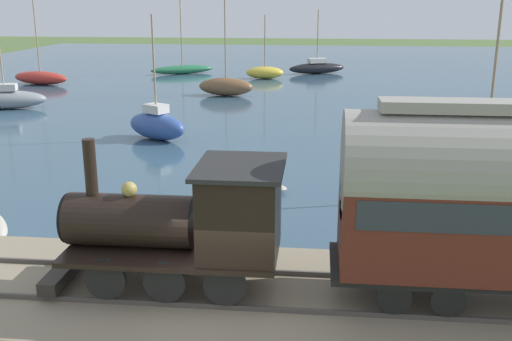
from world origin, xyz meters
name	(u,v)px	position (x,y,z in m)	size (l,w,h in m)	color
ground_plane	(228,325)	(0.00, 0.00, 0.00)	(200.00, 200.00, 0.00)	#516B38
harbor_water	(297,78)	(43.56, 0.00, 0.00)	(80.00, 80.00, 0.01)	#38566B
rail_embankment	(232,300)	(0.63, 0.00, 0.28)	(5.25, 56.00, 0.67)	gray
steam_locomotive	(192,219)	(0.63, 0.91, 2.32)	(2.45, 5.50, 3.47)	black
sailboat_black	(317,68)	(47.39, -1.77, 0.60)	(3.69, 5.88, 6.07)	black
sailboat_blue	(157,125)	(18.05, 6.46, 0.79)	(3.08, 3.92, 6.41)	#335199
sailboat_red	(40,77)	(37.34, 21.83, 0.61)	(3.13, 5.63, 9.60)	#B72D23
sailboat_yellow	(265,72)	(43.05, 2.98, 0.59)	(1.90, 3.55, 5.72)	gold
sailboat_navy	(483,180)	(9.98, -8.10, 0.68)	(2.41, 5.67, 8.17)	#192347
sailboat_green	(182,69)	(45.84, 11.33, 0.48)	(4.28, 6.09, 8.34)	#236B42
sailboat_gray	(5,99)	(25.79, 18.89, 0.68)	(2.95, 5.49, 5.27)	gray
sailboat_brown	(226,86)	(32.93, 5.06, 0.71)	(2.14, 4.37, 7.48)	brown
rowboat_mid_harbor	(99,211)	(6.37, 5.38, 0.27)	(1.53, 2.20, 0.52)	silver
rowboat_off_pier	(262,186)	(9.95, 0.16, 0.17)	(1.41, 2.21, 0.32)	#B7B2A3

